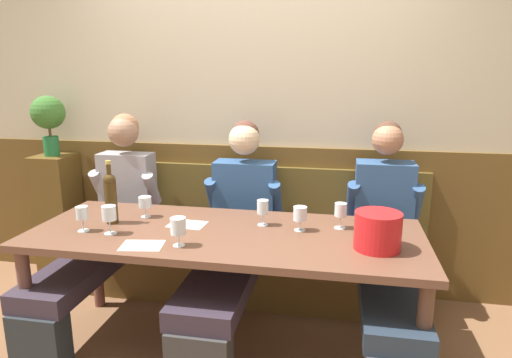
{
  "coord_description": "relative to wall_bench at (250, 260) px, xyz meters",
  "views": [
    {
      "loc": [
        0.61,
        -2.12,
        1.6
      ],
      "look_at": [
        0.12,
        0.45,
        0.98
      ],
      "focal_mm": 31.31,
      "sensor_mm": 36.0,
      "label": 1
    }
  ],
  "objects": [
    {
      "name": "person_right_seat",
      "position": [
        -0.03,
        -0.37,
        0.34
      ],
      "size": [
        0.52,
        1.27,
        1.29
      ],
      "color": "#343434",
      "rests_on": "ground"
    },
    {
      "name": "room_wall_back",
      "position": [
        0.0,
        0.26,
        1.12
      ],
      "size": [
        6.8,
        0.08,
        2.8
      ],
      "primitive_type": "cube",
      "color": "#C4B496",
      "rests_on": "ground"
    },
    {
      "name": "wall_bench",
      "position": [
        0.0,
        0.0,
        0.0
      ],
      "size": [
        2.47,
        0.42,
        0.94
      ],
      "color": "brown",
      "rests_on": "ground"
    },
    {
      "name": "tasting_sheet_left_guest",
      "position": [
        -0.24,
        -0.61,
        0.47
      ],
      "size": [
        0.22,
        0.16,
        0.0
      ],
      "primitive_type": "cube",
      "rotation": [
        0.0,
        0.0,
        -0.05
      ],
      "color": "white",
      "rests_on": "dining_table"
    },
    {
      "name": "wine_glass_near_bucket",
      "position": [
        0.63,
        -0.51,
        0.57
      ],
      "size": [
        0.07,
        0.07,
        0.15
      ],
      "color": "silver",
      "rests_on": "dining_table"
    },
    {
      "name": "wine_glass_left_end",
      "position": [
        0.19,
        -0.54,
        0.57
      ],
      "size": [
        0.07,
        0.07,
        0.15
      ],
      "color": "silver",
      "rests_on": "dining_table"
    },
    {
      "name": "potted_plant",
      "position": [
        -1.54,
        0.03,
        1.01
      ],
      "size": [
        0.25,
        0.25,
        0.45
      ],
      "color": "#216D37",
      "rests_on": "corner_pedestal"
    },
    {
      "name": "wine_bottle_green_tall",
      "position": [
        -0.68,
        -0.67,
        0.63
      ],
      "size": [
        0.07,
        0.07,
        0.37
      ],
      "color": "#422E11",
      "rests_on": "dining_table"
    },
    {
      "name": "person_left_seat",
      "position": [
        -0.91,
        -0.37,
        0.36
      ],
      "size": [
        0.49,
        1.27,
        1.32
      ],
      "color": "#252B2F",
      "rests_on": "ground"
    },
    {
      "name": "corner_pedestal",
      "position": [
        -1.54,
        0.03,
        0.21
      ],
      "size": [
        0.28,
        0.28,
        0.99
      ],
      "primitive_type": "cube",
      "color": "brown",
      "rests_on": "ground"
    },
    {
      "name": "person_center_right_seat",
      "position": [
        0.9,
        -0.36,
        0.35
      ],
      "size": [
        0.48,
        1.26,
        1.31
      ],
      "color": "#36323B",
      "rests_on": "ground"
    },
    {
      "name": "wine_glass_by_bottle",
      "position": [
        -0.54,
        -0.52,
        0.56
      ],
      "size": [
        0.08,
        0.08,
        0.13
      ],
      "color": "silver",
      "rests_on": "dining_table"
    },
    {
      "name": "tasting_sheet_right_guest",
      "position": [
        -0.36,
        -0.97,
        0.47
      ],
      "size": [
        0.23,
        0.18,
        0.0
      ],
      "primitive_type": "cube",
      "rotation": [
        0.0,
        0.0,
        0.16
      ],
      "color": "white",
      "rests_on": "dining_table"
    },
    {
      "name": "wine_glass_mid_left",
      "position": [
        0.41,
        -0.59,
        0.56
      ],
      "size": [
        0.08,
        0.08,
        0.14
      ],
      "color": "silver",
      "rests_on": "dining_table"
    },
    {
      "name": "wine_glass_mid_right",
      "position": [
        -0.18,
        -0.93,
        0.57
      ],
      "size": [
        0.08,
        0.08,
        0.15
      ],
      "color": "silver",
      "rests_on": "dining_table"
    },
    {
      "name": "wine_glass_center_front",
      "position": [
        -0.77,
        -0.83,
        0.56
      ],
      "size": [
        0.07,
        0.07,
        0.14
      ],
      "color": "silver",
      "rests_on": "dining_table"
    },
    {
      "name": "wine_glass_center_rear",
      "position": [
        -0.6,
        -0.84,
        0.57
      ],
      "size": [
        0.08,
        0.08,
        0.16
      ],
      "color": "silver",
      "rests_on": "dining_table"
    },
    {
      "name": "ice_bucket",
      "position": [
        0.81,
        -0.78,
        0.56
      ],
      "size": [
        0.23,
        0.23,
        0.19
      ],
      "primitive_type": "cylinder",
      "color": "red",
      "rests_on": "dining_table"
    },
    {
      "name": "wood_wainscot_panel",
      "position": [
        0.0,
        0.21,
        0.26
      ],
      "size": [
        6.8,
        0.03,
        1.08
      ],
      "primitive_type": "cube",
      "color": "brown",
      "rests_on": "ground"
    },
    {
      "name": "dining_table",
      "position": [
        0.0,
        -0.69,
        0.38
      ],
      "size": [
        2.17,
        0.83,
        0.75
      ],
      "color": "brown",
      "rests_on": "ground"
    }
  ]
}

